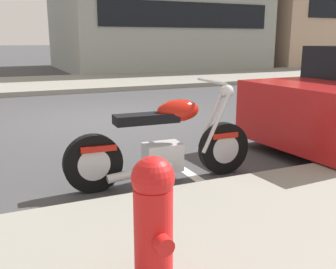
# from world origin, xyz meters

# --- Properties ---
(ground_plane) EXTENTS (260.00, 260.00, 0.00)m
(ground_plane) POSITION_xyz_m (0.00, 0.00, 0.00)
(ground_plane) COLOR #3D3D3F
(sidewalk_far_curb) EXTENTS (120.00, 5.00, 0.14)m
(sidewalk_far_curb) POSITION_xyz_m (12.00, 6.53, 0.07)
(sidewalk_far_curb) COLOR gray
(sidewalk_far_curb) RESTS_ON ground
(parking_stall_stripe) EXTENTS (0.12, 2.20, 0.01)m
(parking_stall_stripe) POSITION_xyz_m (0.00, -3.43, 0.00)
(parking_stall_stripe) COLOR silver
(parking_stall_stripe) RESTS_ON ground
(parked_motorcycle) EXTENTS (2.12, 0.62, 1.10)m
(parked_motorcycle) POSITION_xyz_m (-0.36, -3.64, 0.42)
(parked_motorcycle) COLOR black
(parked_motorcycle) RESTS_ON ground
(fire_hydrant) EXTENTS (0.24, 0.36, 0.77)m
(fire_hydrant) POSITION_xyz_m (-1.25, -5.51, 0.55)
(fire_hydrant) COLOR red
(fire_hydrant) RESTS_ON sidewalk_near_curb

